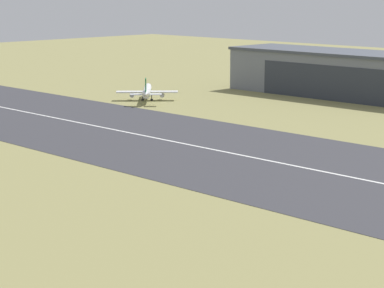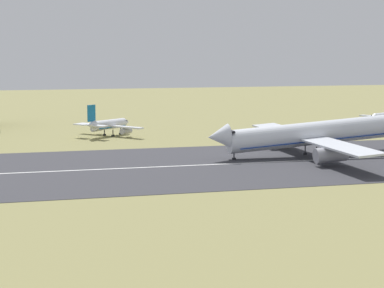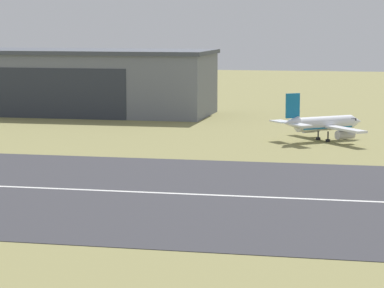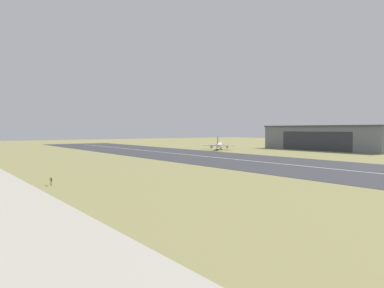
{
  "view_description": "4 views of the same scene",
  "coord_description": "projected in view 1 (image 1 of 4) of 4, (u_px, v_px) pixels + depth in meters",
  "views": [
    {
      "loc": [
        93.32,
        1.24,
        33.54
      ],
      "look_at": [
        14.21,
        81.73,
        10.25
      ],
      "focal_mm": 70.0,
      "sensor_mm": 36.0,
      "label": 1
    },
    {
      "loc": [
        -4.02,
        -22.99,
        22.76
      ],
      "look_at": [
        23.95,
        78.48,
        9.26
      ],
      "focal_mm": 70.0,
      "sensor_mm": 36.0,
      "label": 2
    },
    {
      "loc": [
        37.58,
        10.85,
        20.69
      ],
      "look_at": [
        22.21,
        81.46,
        10.93
      ],
      "focal_mm": 85.0,
      "sensor_mm": 36.0,
      "label": 3
    },
    {
      "loc": [
        92.84,
        14.51,
        12.27
      ],
      "look_at": [
        6.09,
        76.13,
        8.03
      ],
      "focal_mm": 35.0,
      "sensor_mm": 36.0,
      "label": 4
    }
  ],
  "objects": [
    {
      "name": "ground_plane",
      "position": [
        11.0,
        221.0,
        110.47
      ],
      "size": [
        677.67,
        677.67,
        0.0
      ],
      "primitive_type": "plane",
      "color": "olive"
    },
    {
      "name": "runway_strip",
      "position": [
        261.0,
        159.0,
        150.96
      ],
      "size": [
        437.67,
        53.77,
        0.06
      ],
      "primitive_type": "cube",
      "color": "#333338",
      "rests_on": "ground_plane"
    },
    {
      "name": "runway_centreline",
      "position": [
        261.0,
        159.0,
        150.95
      ],
      "size": [
        393.91,
        0.7,
        0.01
      ],
      "primitive_type": "cube",
      "color": "silver",
      "rests_on": "runway_strip"
    },
    {
      "name": "hangar_building",
      "position": [
        343.0,
        74.0,
        239.08
      ],
      "size": [
        77.7,
        23.34,
        14.46
      ],
      "color": "slate",
      "rests_on": "ground_plane"
    },
    {
      "name": "airplane_parked_west",
      "position": [
        147.0,
        91.0,
        230.41
      ],
      "size": [
        20.8,
        20.37,
        8.1
      ],
      "color": "white",
      "rests_on": "ground_plane"
    }
  ]
}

